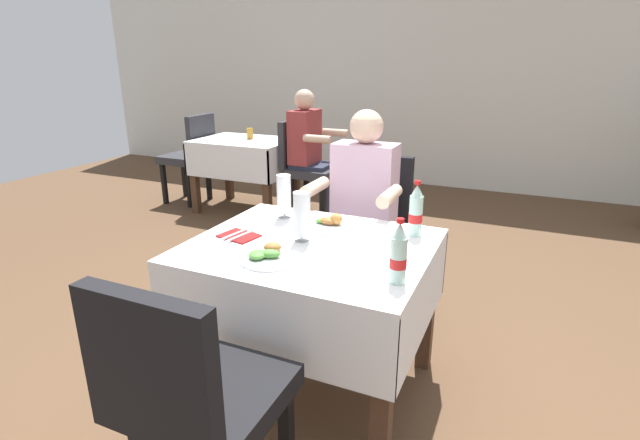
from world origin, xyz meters
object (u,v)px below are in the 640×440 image
Objects in this scene: cola_bottle_secondary at (398,255)px; background_chair_left at (191,153)px; main_dining_table at (311,280)px; napkin_cutlery_set at (239,236)px; plate_far_diner at (326,223)px; cola_bottle_primary at (416,212)px; plate_near_camera at (268,256)px; background_chair_right at (306,164)px; background_table_tumbler at (250,133)px; background_dining_table at (245,158)px; chair_far_diner_seat at (369,227)px; beer_glass_middle at (302,216)px; chair_near_camera_side at (194,396)px; beer_glass_left at (284,197)px; seated_diner_far at (361,207)px; background_patron at (310,148)px.

cola_bottle_secondary reaches higher than background_chair_left.
napkin_cutlery_set is at bearing -170.67° from main_dining_table.
cola_bottle_primary is at bearing 7.67° from plate_far_diner.
cola_bottle_secondary reaches higher than plate_near_camera.
background_chair_right is 8.82× the size of background_table_tumbler.
background_chair_left reaches higher than plate_far_diner.
background_dining_table is at bearing 132.01° from cola_bottle_secondary.
background_dining_table is (-1.84, 1.49, 0.00)m from chair_far_diner_seat.
cola_bottle_secondary reaches higher than beer_glass_middle.
background_table_tumbler is (-1.81, 1.56, 0.25)m from chair_far_diner_seat.
chair_far_diner_seat is 1.67m from chair_near_camera_side.
cola_bottle_secondary is (0.72, -0.48, -0.01)m from beer_glass_left.
seated_diner_far is 1.30× the size of background_chair_right.
seated_diner_far is at bearing -42.93° from background_table_tumbler.
main_dining_table is 0.74m from seated_diner_far.
beer_glass_left is 0.87m from cola_bottle_secondary.
background_dining_table is 0.77× the size of background_patron.
seated_diner_far is at bearing 133.59° from cola_bottle_primary.
chair_near_camera_side is 3.37m from background_chair_right.
beer_glass_left is 0.35m from napkin_cutlery_set.
beer_glass_middle is at bearing -64.60° from background_chair_right.
chair_near_camera_side is 3.93× the size of cola_bottle_secondary.
chair_near_camera_side reaches higher than plate_near_camera.
cola_bottle_primary is (0.67, 0.03, -0.00)m from beer_glass_left.
napkin_cutlery_set is 2.82m from background_dining_table.
beer_glass_middle reaches higher than plate_near_camera.
background_chair_right is at bearing -5.70° from background_table_tumbler.
plate_near_camera is at bearing -99.96° from beer_glass_middle.
beer_glass_left is 2.23m from background_patron.
beer_glass_left is 0.24× the size of background_chair_right.
napkin_cutlery_set is at bearing -154.54° from cola_bottle_primary.
beer_glass_left is (-0.19, 0.49, 0.10)m from plate_near_camera.
chair_near_camera_side is 0.87m from napkin_cutlery_set.
background_table_tumbler is (0.03, 0.07, 0.25)m from background_dining_table.
beer_glass_middle is at bearing 155.81° from cola_bottle_secondary.
background_patron is (-1.10, 2.33, 0.14)m from main_dining_table.
seated_diner_far is (-0.02, -0.11, 0.16)m from chair_far_diner_seat.
seated_diner_far is at bearing 61.34° from beer_glass_left.
napkin_cutlery_set is 1.78× the size of background_table_tumbler.
chair_far_diner_seat is at bearing 90.00° from chair_near_camera_side.
background_chair_right is (-1.12, 2.09, -0.21)m from plate_far_diner.
cola_bottle_secondary is 3.02m from background_chair_right.
beer_glass_middle is 0.88× the size of cola_bottle_primary.
plate_far_diner is 2.77m from background_dining_table.
chair_near_camera_side is at bearing -90.00° from main_dining_table.
background_chair_left is at bearing 132.66° from napkin_cutlery_set.
plate_near_camera is at bearing -55.48° from background_dining_table.
background_patron reaches higher than beer_glass_middle.
background_chair_right is 0.16m from background_patron.
chair_far_diner_seat reaches higher than plate_near_camera.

